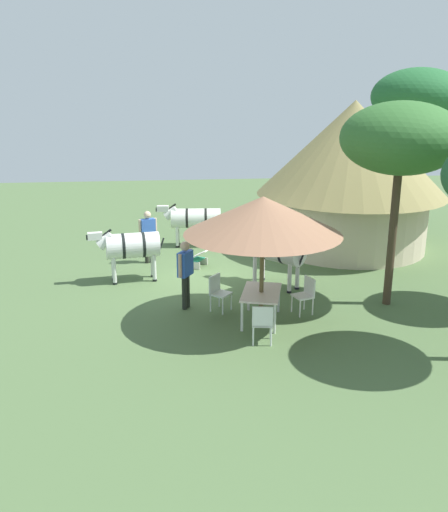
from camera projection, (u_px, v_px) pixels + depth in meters
The scene contains 15 objects.
ground_plane at pixel (208, 278), 16.11m from camera, with size 36.00×36.00×0.00m, color #4C663C.
thatched_hut at pixel (351, 170), 18.50m from camera, with size 6.29×6.29×4.92m.
shade_umbrella at pixel (263, 215), 12.40m from camera, with size 3.59×3.59×2.99m.
patio_dining_table at pixel (261, 295), 12.96m from camera, with size 1.56×1.20×0.74m.
patio_chair_near_lawn at pixel (218, 290), 13.65m from camera, with size 0.61×0.60×0.90m.
patio_chair_near_hut at pixel (262, 322), 11.83m from camera, with size 0.48×0.50×0.90m.
patio_chair_west_end at pixel (306, 293), 13.48m from camera, with size 0.55×0.54×0.90m.
guest_beside_umbrella at pixel (185, 269), 13.63m from camera, with size 0.54×0.42×1.73m.
standing_watcher at pixel (148, 232), 17.25m from camera, with size 0.35×0.56×1.66m.
striped_lounge_chair at pixel (197, 258), 17.11m from camera, with size 0.87×0.97×0.60m.
zebra_nearest_camera at pixel (275, 250), 15.20m from camera, with size 1.79×1.70×1.59m.
zebra_by_umbrella at pixel (131, 246), 15.60m from camera, with size 0.91×2.15×1.57m.
zebra_toward_hut at pixel (194, 219), 19.12m from camera, with size 0.78×2.38×1.51m.
acacia_tree_far_lawn at pixel (401, 139), 13.01m from camera, with size 2.86×2.86×5.02m.
acacia_tree_behind_hut at pixel (418, 97), 21.49m from camera, with size 3.59×3.59×6.05m.
Camera 1 is at (15.18, -1.17, 5.30)m, focal length 38.98 mm.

